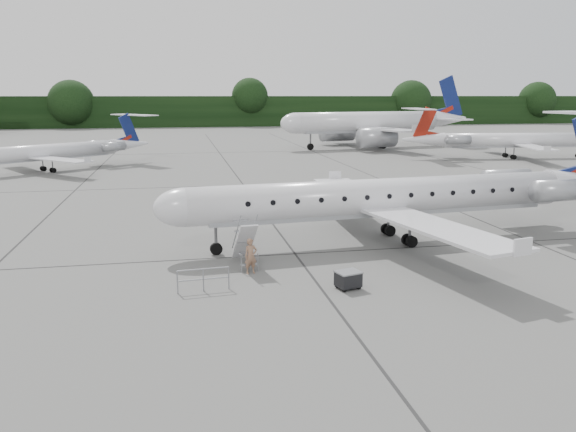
{
  "coord_description": "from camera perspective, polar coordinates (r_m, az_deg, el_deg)",
  "views": [
    {
      "loc": [
        -9.39,
        -22.56,
        8.28
      ],
      "look_at": [
        -4.08,
        4.59,
        2.3
      ],
      "focal_mm": 35.0,
      "sensor_mm": 36.0,
      "label": 1
    }
  ],
  "objects": [
    {
      "name": "safety_railing",
      "position": [
        24.49,
        -8.59,
        -6.47
      ],
      "size": [
        2.2,
        0.27,
        1.0
      ],
      "primitive_type": null,
      "rotation": [
        0.0,
        0.0,
        0.09
      ],
      "color": "gray",
      "rests_on": "ground"
    },
    {
      "name": "baggage_cart",
      "position": [
        24.7,
        6.13,
        -6.42
      ],
      "size": [
        1.16,
        1.04,
        0.85
      ],
      "primitive_type": null,
      "rotation": [
        0.0,
        0.0,
        0.28
      ],
      "color": "black",
      "rests_on": "ground"
    },
    {
      "name": "passenger",
      "position": [
        26.54,
        -3.8,
        -4.09
      ],
      "size": [
        0.7,
        0.54,
        1.7
      ],
      "primitive_type": "imported",
      "rotation": [
        0.0,
        0.0,
        0.23
      ],
      "color": "#87614A",
      "rests_on": "ground"
    },
    {
      "name": "ground",
      "position": [
        25.8,
        10.99,
        -6.76
      ],
      "size": [
        320.0,
        320.0,
        0.0
      ],
      "primitive_type": "plane",
      "color": "slate",
      "rests_on": "ground"
    },
    {
      "name": "bg_narrowbody",
      "position": [
        91.28,
        8.09,
        10.44
      ],
      "size": [
        35.54,
        28.65,
        11.35
      ],
      "primitive_type": null,
      "rotation": [
        0.0,
        0.0,
        0.2
      ],
      "color": "silver",
      "rests_on": "ground"
    },
    {
      "name": "bg_regional_right",
      "position": [
        81.07,
        22.33,
        7.81
      ],
      "size": [
        27.54,
        21.27,
        6.71
      ],
      "primitive_type": null,
      "rotation": [
        0.0,
        0.0,
        3.02
      ],
      "color": "silver",
      "rests_on": "ground"
    },
    {
      "name": "bg_regional_left",
      "position": [
        66.72,
        -24.04,
        6.63
      ],
      "size": [
        28.36,
        27.31,
        6.04
      ],
      "primitive_type": null,
      "rotation": [
        0.0,
        0.0,
        0.67
      ],
      "color": "silver",
      "rests_on": "ground"
    },
    {
      "name": "treeline",
      "position": [
        152.91,
        -7.66,
        10.48
      ],
      "size": [
        260.0,
        4.0,
        8.0
      ],
      "primitive_type": "cube",
      "color": "black",
      "rests_on": "ground"
    },
    {
      "name": "airstair",
      "position": [
        27.73,
        -4.42,
        -2.74
      ],
      "size": [
        1.07,
        2.47,
        2.3
      ],
      "primitive_type": null,
      "rotation": [
        0.0,
        0.0,
        0.09
      ],
      "color": "silver",
      "rests_on": "ground"
    },
    {
      "name": "main_regional_jet",
      "position": [
        32.09,
        9.77,
        3.75
      ],
      "size": [
        30.36,
        23.12,
        7.33
      ],
      "primitive_type": null,
      "rotation": [
        0.0,
        0.0,
        0.09
      ],
      "color": "silver",
      "rests_on": "ground"
    }
  ]
}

